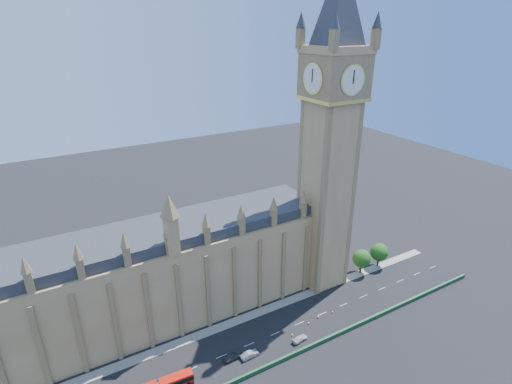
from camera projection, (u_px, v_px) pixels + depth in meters
ground at (236, 350)px, 102.07m from camera, size 400.00×400.00×0.00m
palace_westminster at (109, 290)px, 102.79m from camera, size 120.00×20.00×28.00m
elizabeth_tower at (332, 113)px, 109.33m from camera, size 20.59×20.59×105.00m
bridge_parapet at (253, 373)px, 94.64m from camera, size 160.00×0.60×1.20m
kerb_north at (220, 327)px, 109.63m from camera, size 160.00×3.00×0.16m
tree_east_near at (362, 258)px, 131.81m from camera, size 6.00×6.00×8.50m
tree_east_far at (380, 252)px, 135.47m from camera, size 6.00×6.00×8.50m
car_grey at (232, 356)px, 99.13m from camera, size 4.90×2.20×1.63m
car_silver at (250, 354)px, 99.73m from camera, size 4.87×1.92×1.58m
car_white at (300, 339)px, 104.90m from camera, size 4.80×2.48×1.33m
cone_a at (318, 317)px, 113.09m from camera, size 0.63×0.63×0.78m
cone_b at (333, 312)px, 114.99m from camera, size 0.58×0.58×0.75m
cone_c at (309, 323)px, 110.78m from camera, size 0.62×0.62×0.74m
cone_d at (292, 335)px, 106.65m from camera, size 0.45×0.45×0.70m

